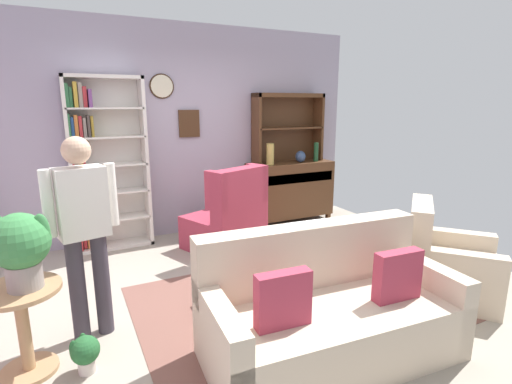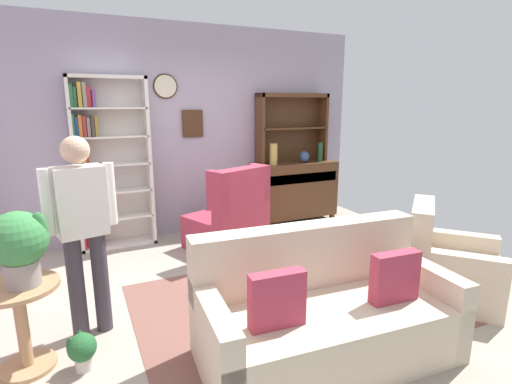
{
  "view_description": "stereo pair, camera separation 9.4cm",
  "coord_description": "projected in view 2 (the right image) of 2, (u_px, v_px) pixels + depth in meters",
  "views": [
    {
      "loc": [
        -1.52,
        -3.06,
        1.79
      ],
      "look_at": [
        0.1,
        0.2,
        0.95
      ],
      "focal_mm": 27.34,
      "sensor_mm": 36.0,
      "label": 1
    },
    {
      "loc": [
        -1.44,
        -3.11,
        1.79
      ],
      "look_at": [
        0.1,
        0.2,
        0.95
      ],
      "focal_mm": 27.34,
      "sensor_mm": 36.0,
      "label": 2
    }
  ],
  "objects": [
    {
      "name": "vase_tall",
      "position": [
        274.0,
        154.0,
        5.52
      ],
      "size": [
        0.11,
        0.11,
        0.3
      ],
      "primitive_type": "cylinder",
      "color": "tan",
      "rests_on": "sideboard"
    },
    {
      "name": "couch_floral",
      "position": [
        324.0,
        314.0,
        2.79
      ],
      "size": [
        1.85,
        0.97,
        0.9
      ],
      "color": "beige",
      "rests_on": "ground_plane"
    },
    {
      "name": "sideboard_hutch",
      "position": [
        291.0,
        118.0,
        5.74
      ],
      "size": [
        1.1,
        0.26,
        1.0
      ],
      "color": "#4C2D19",
      "rests_on": "sideboard"
    },
    {
      "name": "area_rug",
      "position": [
        289.0,
        303.0,
        3.55
      ],
      "size": [
        2.69,
        1.98,
        0.01
      ],
      "primitive_type": "cube",
      "color": "brown",
      "rests_on": "ground_plane"
    },
    {
      "name": "wall_back",
      "position": [
        190.0,
        131.0,
        5.3
      ],
      "size": [
        5.0,
        0.09,
        2.8
      ],
      "color": "#A399AD",
      "rests_on": "ground_plane"
    },
    {
      "name": "potted_plant_small",
      "position": [
        82.0,
        349.0,
        2.65
      ],
      "size": [
        0.19,
        0.19,
        0.26
      ],
      "color": "beige",
      "rests_on": "ground_plane"
    },
    {
      "name": "bottle_wine",
      "position": [
        320.0,
        152.0,
        5.84
      ],
      "size": [
        0.07,
        0.07,
        0.28
      ],
      "primitive_type": "cylinder",
      "color": "#194223",
      "rests_on": "sideboard"
    },
    {
      "name": "person_reading",
      "position": [
        83.0,
        224.0,
        2.9
      ],
      "size": [
        0.52,
        0.27,
        1.56
      ],
      "color": "#38333D",
      "rests_on": "ground_plane"
    },
    {
      "name": "coffee_table",
      "position": [
        263.0,
        265.0,
        3.52
      ],
      "size": [
        0.8,
        0.5,
        0.42
      ],
      "color": "#4C2D19",
      "rests_on": "ground_plane"
    },
    {
      "name": "vase_round",
      "position": [
        304.0,
        157.0,
        5.76
      ],
      "size": [
        0.15,
        0.15,
        0.17
      ],
      "primitive_type": "ellipsoid",
      "color": "#33476B",
      "rests_on": "sideboard"
    },
    {
      "name": "ground_plane",
      "position": [
        255.0,
        295.0,
        3.74
      ],
      "size": [
        5.4,
        4.6,
        0.02
      ],
      "primitive_type": "cube",
      "color": "#9E9384"
    },
    {
      "name": "bookshelf",
      "position": [
        106.0,
        163.0,
        4.76
      ],
      "size": [
        0.9,
        0.3,
        2.1
      ],
      "color": "silver",
      "rests_on": "ground_plane"
    },
    {
      "name": "plant_stand",
      "position": [
        21.0,
        318.0,
        2.61
      ],
      "size": [
        0.52,
        0.52,
        0.62
      ],
      "color": "#A87F56",
      "rests_on": "ground_plane"
    },
    {
      "name": "wingback_chair",
      "position": [
        230.0,
        220.0,
        4.78
      ],
      "size": [
        1.02,
        1.03,
        1.05
      ],
      "color": "#A33347",
      "rests_on": "ground_plane"
    },
    {
      "name": "potted_plant_large",
      "position": [
        19.0,
        243.0,
        2.49
      ],
      "size": [
        0.36,
        0.36,
        0.5
      ],
      "color": "gray",
      "rests_on": "plant_stand"
    },
    {
      "name": "armchair_floral",
      "position": [
        448.0,
        268.0,
        3.62
      ],
      "size": [
        1.08,
        1.08,
        0.88
      ],
      "color": "beige",
      "rests_on": "ground_plane"
    },
    {
      "name": "sideboard",
      "position": [
        294.0,
        189.0,
        5.88
      ],
      "size": [
        1.3,
        0.45,
        0.92
      ],
      "color": "#4C2D19",
      "rests_on": "ground_plane"
    },
    {
      "name": "book_stack",
      "position": [
        264.0,
        249.0,
        3.59
      ],
      "size": [
        0.22,
        0.15,
        0.11
      ],
      "color": "#337247",
      "rests_on": "coffee_table"
    }
  ]
}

